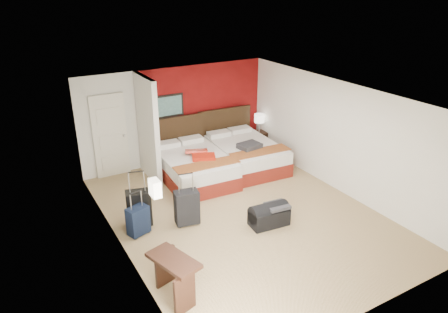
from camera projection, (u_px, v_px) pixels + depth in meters
ground at (242, 214)px, 8.69m from camera, size 6.50×6.50×0.00m
room_walls at (150, 148)px, 8.69m from camera, size 5.02×6.52×2.50m
red_accent_panel at (202, 111)px, 11.12m from camera, size 3.50×0.04×2.50m
partition_wall at (148, 129)px, 9.82m from camera, size 0.12×1.20×2.50m
entry_door at (110, 136)px, 10.04m from camera, size 0.82×0.06×2.05m
bed_left at (195, 168)px, 10.06m from camera, size 1.60×2.20×0.64m
bed_right at (246, 155)px, 10.77m from camera, size 1.61×2.21×0.63m
red_suitcase_open at (200, 154)px, 9.88m from camera, size 0.78×0.88×0.09m
jacket_bundle at (249, 146)px, 10.33m from camera, size 0.57×0.48×0.13m
nightstand at (259, 141)px, 11.88m from camera, size 0.42×0.42×0.53m
table_lamp at (259, 123)px, 11.67m from camera, size 0.38×0.38×0.52m
suitcase_black at (139, 209)px, 8.18m from camera, size 0.54×0.41×0.71m
suitcase_charcoal at (187, 209)px, 8.23m from camera, size 0.51×0.36×0.69m
suitcase_navy at (138, 222)px, 7.90m from camera, size 0.46×0.36×0.56m
duffel_bag at (269, 216)px, 8.25m from camera, size 0.79×0.48×0.38m
jacket_draped at (277, 206)px, 8.19m from camera, size 0.47×0.41×0.06m
desk at (174, 278)px, 6.31m from camera, size 0.65×0.93×0.70m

